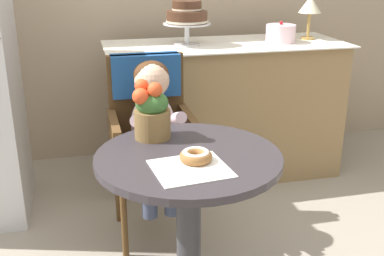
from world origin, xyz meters
The scene contains 10 objects.
cafe_table centered at (0.00, 0.00, 0.51)m, with size 0.72×0.72×0.72m.
wicker_chair centered at (-0.05, 0.71, 0.64)m, with size 0.42×0.45×0.95m.
seated_child centered at (-0.05, 0.55, 0.68)m, with size 0.27×0.32×0.73m.
paper_napkin centered at (-0.02, -0.13, 0.72)m, with size 0.26×0.24×0.00m, color white.
donut_front centered at (0.01, -0.08, 0.74)m, with size 0.12×0.12×0.05m.
flower_vase centered at (-0.11, 0.21, 0.83)m, with size 0.16×0.16×0.25m.
display_counter centered at (0.55, 1.30, 0.45)m, with size 1.56×0.62×0.90m.
tiered_cake_stand centered at (0.29, 1.30, 1.08)m, with size 0.30×0.30×0.27m.
round_layer_cake centered at (0.91, 1.26, 0.96)m, with size 0.19×0.19×0.14m.
table_lamp centered at (1.13, 1.33, 1.12)m, with size 0.15×0.15×0.28m.
Camera 1 is at (-0.38, -1.63, 1.44)m, focal length 44.63 mm.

